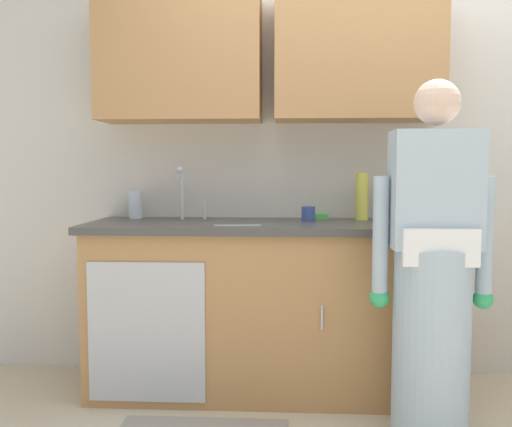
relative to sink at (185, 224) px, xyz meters
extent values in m
cube|color=beige|center=(1.01, 0.34, 0.42)|extent=(4.80, 0.10, 2.70)
cube|color=#B27F4C|center=(-0.04, 0.12, 0.92)|extent=(0.91, 0.34, 0.70)
cube|color=#B27F4C|center=(0.95, 0.12, 0.92)|extent=(0.91, 0.34, 0.70)
cube|color=#B27F4C|center=(0.46, -0.01, -0.48)|extent=(1.90, 0.60, 0.90)
cube|color=#B7BABF|center=(-0.14, -0.31, -0.52)|extent=(0.60, 0.01, 0.72)
cylinder|color=silver|center=(0.74, -0.32, -0.43)|extent=(0.01, 0.01, 0.12)
cylinder|color=silver|center=(1.17, -0.32, -0.43)|extent=(0.01, 0.01, 0.12)
cube|color=#474442|center=(0.46, -0.01, -0.01)|extent=(1.96, 0.66, 0.04)
cube|color=#B7BABF|center=(0.00, -0.01, -0.01)|extent=(0.50, 0.36, 0.03)
cylinder|color=#B7BABF|center=(-0.04, 0.14, 0.16)|extent=(0.02, 0.02, 0.30)
sphere|color=#B7BABF|center=(-0.04, 0.08, 0.30)|extent=(0.04, 0.04, 0.04)
cylinder|color=#B7BABF|center=(0.09, 0.14, 0.06)|extent=(0.02, 0.02, 0.10)
cylinder|color=#A3B7C6|center=(1.22, -0.55, -0.49)|extent=(0.34, 0.34, 0.88)
cube|color=#A3B7C6|center=(1.22, -0.55, 0.21)|extent=(0.38, 0.22, 0.52)
sphere|color=beige|center=(1.22, -0.55, 0.59)|extent=(0.20, 0.20, 0.20)
cube|color=white|center=(1.22, -0.67, -0.03)|extent=(0.32, 0.04, 0.16)
cylinder|color=#A3B7C6|center=(0.99, -0.53, 0.00)|extent=(0.07, 0.07, 0.55)
sphere|color=#33B266|center=(0.99, -0.53, -0.28)|extent=(0.09, 0.09, 0.09)
cylinder|color=#A3B7C6|center=(1.45, -0.53, 0.00)|extent=(0.07, 0.07, 0.55)
sphere|color=#33B266|center=(1.45, -0.53, -0.28)|extent=(0.09, 0.09, 0.09)
cylinder|color=#2D8C4C|center=(1.24, 0.19, 0.11)|extent=(0.08, 0.08, 0.19)
cylinder|color=#D8D14C|center=(0.99, 0.16, 0.15)|extent=(0.07, 0.07, 0.27)
cylinder|color=silver|center=(-0.33, 0.19, 0.09)|extent=(0.08, 0.08, 0.16)
cylinder|color=#33478C|center=(0.69, 0.08, 0.06)|extent=(0.08, 0.08, 0.08)
cube|color=silver|center=(0.31, -0.21, 0.02)|extent=(0.24, 0.05, 0.01)
cube|color=#4CBF4C|center=(0.75, 0.21, 0.03)|extent=(0.11, 0.07, 0.03)
camera|label=1|loc=(0.57, -3.05, 0.31)|focal=39.19mm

